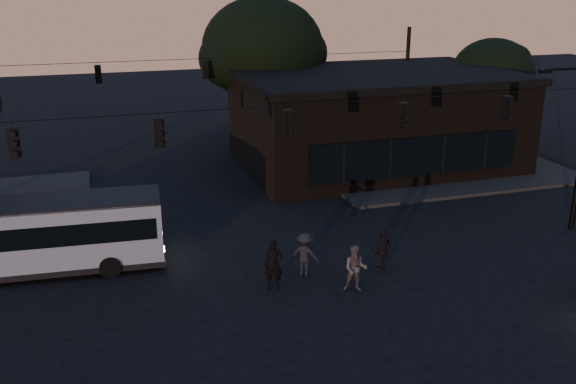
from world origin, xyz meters
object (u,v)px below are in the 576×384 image
object	(u,v)px
bus	(26,234)
pedestrian_a	(273,265)
building	(375,119)
pedestrian_b	(355,269)
pedestrian_d	(305,254)
pedestrian_c	(383,250)

from	to	relation	value
bus	pedestrian_a	xyz separation A→B (m)	(8.28, -3.97, -0.62)
bus	pedestrian_a	size ratio (longest dim) A/B	5.35
building	pedestrian_a	size ratio (longest dim) A/B	8.26
pedestrian_b	bus	bearing A→B (deg)	-179.15
building	bus	distance (m)	20.69
pedestrian_a	pedestrian_b	world-z (taller)	pedestrian_a
bus	pedestrian_d	world-z (taller)	bus
building	pedestrian_d	bearing A→B (deg)	-123.94
pedestrian_a	building	bearing A→B (deg)	65.99
building	pedestrian_b	bearing A→B (deg)	-116.80
pedestrian_c	pedestrian_d	distance (m)	2.94
building	pedestrian_c	bearing A→B (deg)	-113.25
pedestrian_a	pedestrian_d	bearing A→B (deg)	40.57
building	pedestrian_a	xyz separation A→B (m)	(-10.03, -13.55, -1.78)
building	pedestrian_d	world-z (taller)	building
building	pedestrian_c	xyz separation A→B (m)	(-5.72, -13.30, -1.89)
building	pedestrian_b	distance (m)	16.39
bus	pedestrian_b	size ratio (longest dim) A/B	5.91
bus	pedestrian_c	size ratio (longest dim) A/B	6.08
pedestrian_b	pedestrian_d	size ratio (longest dim) A/B	1.03
building	pedestrian_b	world-z (taller)	building
pedestrian_b	pedestrian_d	bearing A→B (deg)	151.31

